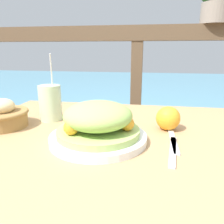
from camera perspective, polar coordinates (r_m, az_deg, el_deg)
patio_table at (r=0.71m, az=2.04°, el=-14.36°), size 1.06×0.83×0.75m
railing_fence at (r=1.43m, az=6.43°, el=9.74°), size 2.80×0.08×1.15m
sea_backdrop at (r=4.00m, az=8.22°, el=4.32°), size 12.00×4.00×0.42m
salad_plate at (r=0.62m, az=-3.69°, el=-3.28°), size 0.28×0.28×0.12m
drink_glass at (r=0.84m, az=-15.82°, el=2.36°), size 0.08×0.08×0.24m
bread_basket at (r=0.83m, az=-26.73°, el=-0.85°), size 0.17×0.17×0.10m
fork at (r=0.60m, az=15.60°, el=-9.73°), size 0.04×0.18×0.00m
knife at (r=0.66m, az=15.73°, el=-7.22°), size 0.02×0.18×0.00m
orange_near_basket at (r=0.74m, az=14.43°, el=-1.59°), size 0.08×0.08×0.08m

